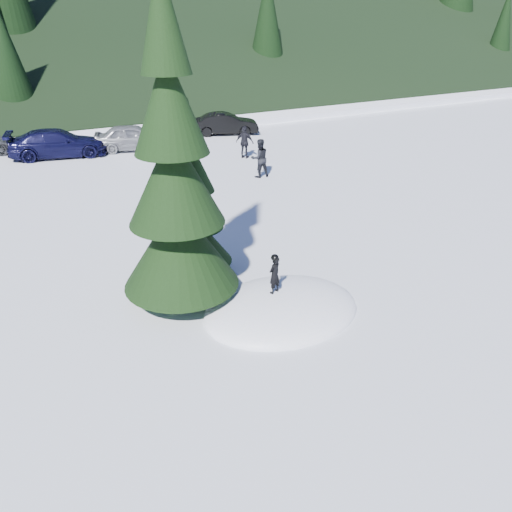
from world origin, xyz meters
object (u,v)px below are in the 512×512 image
adult_1 (245,142)px  spruce_short (194,210)px  spruce_tall (175,190)px  car_5 (226,124)px  adult_0 (260,158)px  car_4 (133,137)px  child_skier (274,275)px  car_3 (58,143)px

adult_1 → spruce_short: bearing=106.0°
spruce_tall → car_5: (10.01, 18.64, -2.62)m
spruce_short → adult_0: spruce_short is taller
car_4 → adult_1: bearing=-115.5°
child_skier → adult_0: size_ratio=0.58×
spruce_short → adult_0: size_ratio=2.84×
adult_0 → adult_1: bearing=-100.9°
adult_1 → car_5: (1.56, 5.87, -0.18)m
child_skier → adult_0: adult_0 is taller
spruce_tall → spruce_short: 2.11m
spruce_tall → car_4: (3.47, 17.43, -2.57)m
child_skier → car_3: 19.70m
spruce_tall → car_3: size_ratio=1.63×
spruce_short → adult_0: (6.52, 7.91, -1.16)m
child_skier → car_4: (1.36, 18.98, -0.27)m
car_5 → adult_1: bearing=-174.0°
car_4 → child_skier: bearing=-166.5°
adult_1 → car_3: (-9.12, 5.19, -0.12)m
adult_1 → car_3: 10.50m
spruce_short → adult_1: (7.45, 11.37, -1.22)m
adult_1 → car_4: (-4.98, 4.67, -0.13)m
spruce_short → car_3: (-1.67, 16.56, -1.34)m
adult_1 → adult_0: bearing=124.1°
spruce_tall → adult_1: 15.50m
adult_0 → car_4: bearing=-59.3°
spruce_tall → child_skier: 3.48m
car_3 → adult_0: bearing=-125.9°
spruce_tall → car_4: bearing=78.7°
adult_1 → car_5: 6.08m
car_5 → spruce_tall: bearing=172.6°
spruce_tall → adult_1: (8.45, 12.77, -2.44)m
adult_0 → spruce_short: bearing=54.8°
spruce_short → car_3: size_ratio=1.02×
car_4 → spruce_short: bearing=-171.1°
car_4 → car_3: bearing=100.5°
car_3 → spruce_tall: bearing=-167.2°
spruce_tall → car_5: size_ratio=2.03×
car_3 → car_5: (10.68, 0.68, -0.07)m
car_5 → adult_0: bearing=-174.1°
child_skier → adult_0: 12.13m
car_3 → adult_1: bearing=-109.0°
car_3 → car_5: bearing=-75.7°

